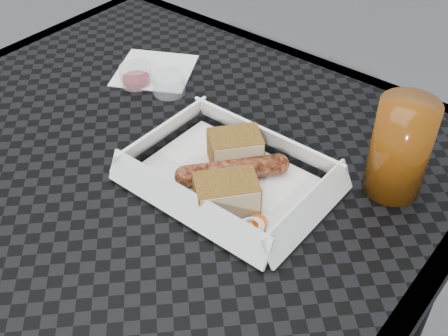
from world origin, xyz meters
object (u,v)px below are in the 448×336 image
patio_table (135,205)px  drink_glass (400,148)px  food_tray (229,181)px  bratwurst (233,170)px

patio_table → drink_glass: size_ratio=6.35×
food_tray → drink_glass: (0.16, 0.12, 0.06)m
food_tray → bratwurst: bratwurst is taller
patio_table → drink_glass: drink_glass is taller
bratwurst → drink_glass: (0.16, 0.11, 0.05)m
bratwurst → patio_table: bearing=-155.3°
patio_table → drink_glass: bearing=30.7°
drink_glass → food_tray: bearing=-144.2°
patio_table → drink_glass: 0.36m
bratwurst → drink_glass: drink_glass is taller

